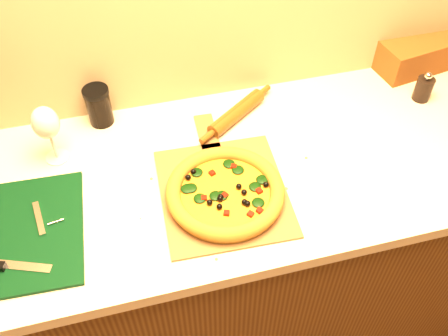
% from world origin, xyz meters
% --- Properties ---
extents(cabinet, '(2.80, 0.65, 0.86)m').
position_xyz_m(cabinet, '(0.00, 1.43, 0.43)').
color(cabinet, '#47250F').
rests_on(cabinet, ground).
extents(countertop, '(2.84, 0.68, 0.04)m').
position_xyz_m(countertop, '(0.00, 1.43, 0.88)').
color(countertop, beige).
rests_on(countertop, cabinet).
extents(pizza_peel, '(0.35, 0.51, 0.01)m').
position_xyz_m(pizza_peel, '(-0.04, 1.35, 0.90)').
color(pizza_peel, brown).
rests_on(pizza_peel, countertop).
extents(pizza, '(0.31, 0.31, 0.04)m').
position_xyz_m(pizza, '(-0.04, 1.32, 0.93)').
color(pizza, gold).
rests_on(pizza, pizza_peel).
extents(cutting_board, '(0.28, 0.37, 0.03)m').
position_xyz_m(cutting_board, '(-0.54, 1.33, 0.91)').
color(cutting_board, black).
rests_on(cutting_board, countertop).
extents(pepper_grinder, '(0.05, 0.05, 0.10)m').
position_xyz_m(pepper_grinder, '(0.67, 1.56, 0.94)').
color(pepper_grinder, black).
rests_on(pepper_grinder, countertop).
extents(rolling_pin, '(0.28, 0.20, 0.04)m').
position_xyz_m(rolling_pin, '(0.08, 1.62, 0.92)').
color(rolling_pin, '#5F3610').
rests_on(rolling_pin, countertop).
extents(bread_bag, '(0.41, 0.19, 0.11)m').
position_xyz_m(bread_bag, '(0.80, 1.73, 0.95)').
color(bread_bag, '#643213').
rests_on(bread_bag, countertop).
extents(wine_glass, '(0.08, 0.08, 0.19)m').
position_xyz_m(wine_glass, '(-0.47, 1.59, 1.03)').
color(wine_glass, silver).
rests_on(wine_glass, countertop).
extents(dark_jar, '(0.08, 0.08, 0.12)m').
position_xyz_m(dark_jar, '(-0.33, 1.71, 0.96)').
color(dark_jar, black).
rests_on(dark_jar, countertop).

